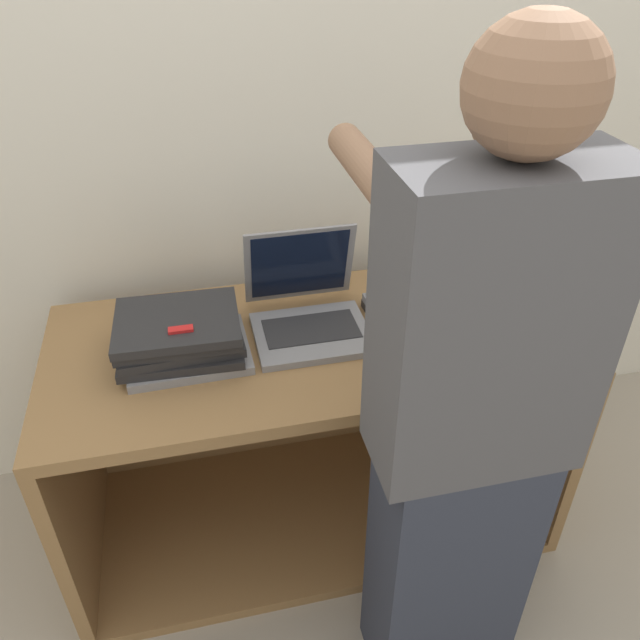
# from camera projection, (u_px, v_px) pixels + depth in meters

# --- Properties ---
(ground_plane) EXTENTS (12.00, 12.00, 0.00)m
(ground_plane) POSITION_uv_depth(u_px,v_px,m) (337.00, 598.00, 1.83)
(ground_plane) COLOR #9E9384
(wall_back) EXTENTS (8.00, 0.05, 2.40)m
(wall_back) POSITION_uv_depth(u_px,v_px,m) (278.00, 112.00, 1.76)
(wall_back) COLOR silver
(wall_back) RESTS_ON ground_plane
(cart) EXTENTS (1.42, 0.65, 0.72)m
(cart) POSITION_uv_depth(u_px,v_px,m) (308.00, 416.00, 1.95)
(cart) COLOR olive
(cart) RESTS_ON ground_plane
(laptop_open) EXTENTS (0.31, 0.32, 0.26)m
(laptop_open) POSITION_uv_depth(u_px,v_px,m) (308.00, 310.00, 1.70)
(laptop_open) COLOR gray
(laptop_open) RESTS_ON cart
(laptop_stack_left) EXTENTS (0.33, 0.27, 0.12)m
(laptop_stack_left) POSITION_uv_depth(u_px,v_px,m) (181.00, 336.00, 1.59)
(laptop_stack_left) COLOR gray
(laptop_stack_left) RESTS_ON cart
(laptop_stack_right) EXTENTS (0.33, 0.27, 0.07)m
(laptop_stack_right) POSITION_uv_depth(u_px,v_px,m) (430.00, 311.00, 1.73)
(laptop_stack_right) COLOR #232326
(laptop_stack_right) RESTS_ON cart
(person) EXTENTS (0.40, 0.52, 1.58)m
(person) POSITION_uv_depth(u_px,v_px,m) (467.00, 437.00, 1.26)
(person) COLOR #2D3342
(person) RESTS_ON ground_plane
(inventory_tag) EXTENTS (0.06, 0.02, 0.01)m
(inventory_tag) POSITION_uv_depth(u_px,v_px,m) (181.00, 329.00, 1.51)
(inventory_tag) COLOR red
(inventory_tag) RESTS_ON laptop_stack_left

